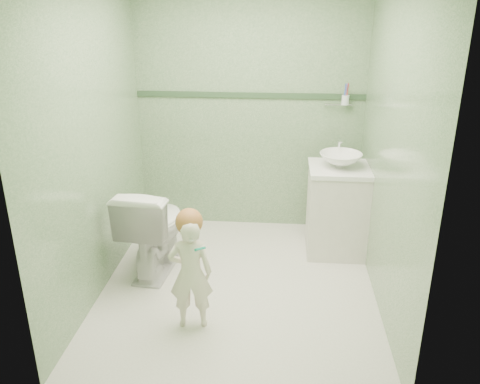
{
  "coord_description": "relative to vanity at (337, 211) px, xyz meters",
  "views": [
    {
      "loc": [
        0.32,
        -3.51,
        2.24
      ],
      "look_at": [
        0.0,
        0.15,
        0.78
      ],
      "focal_mm": 37.16,
      "sensor_mm": 36.0,
      "label": 1
    }
  ],
  "objects": [
    {
      "name": "trim_stripe",
      "position": [
        -0.84,
        0.54,
        0.95
      ],
      "size": [
        2.2,
        0.02,
        0.05
      ],
      "primitive_type": "cube",
      "color": "#314D30",
      "rests_on": "room_shell"
    },
    {
      "name": "hair_cap",
      "position": [
        -1.13,
        -1.21,
        0.41
      ],
      "size": [
        0.19,
        0.19,
        0.19
      ],
      "primitive_type": "sphere",
      "color": "#A96734",
      "rests_on": "toddler"
    },
    {
      "name": "faucet",
      "position": [
        0.0,
        0.19,
        0.57
      ],
      "size": [
        0.03,
        0.13,
        0.18
      ],
      "color": "silver",
      "rests_on": "counter"
    },
    {
      "name": "teal_toothbrush",
      "position": [
        -1.04,
        -1.34,
        0.29
      ],
      "size": [
        0.11,
        0.14,
        0.08
      ],
      "color": "#0D8E73",
      "rests_on": "toddler"
    },
    {
      "name": "ground",
      "position": [
        -0.84,
        -0.7,
        -0.4
      ],
      "size": [
        2.5,
        2.5,
        0.0
      ],
      "primitive_type": "plane",
      "color": "beige",
      "rests_on": "ground"
    },
    {
      "name": "room_shell",
      "position": [
        -0.84,
        -0.7,
        0.8
      ],
      "size": [
        2.5,
        2.54,
        2.4
      ],
      "color": "gray",
      "rests_on": "ground"
    },
    {
      "name": "toddler",
      "position": [
        -1.13,
        -1.23,
        0.02
      ],
      "size": [
        0.33,
        0.24,
        0.85
      ],
      "primitive_type": "imported",
      "rotation": [
        0.0,
        0.0,
        3.27
      ],
      "color": "white",
      "rests_on": "ground"
    },
    {
      "name": "vanity",
      "position": [
        0.0,
        0.0,
        0.0
      ],
      "size": [
        0.52,
        0.5,
        0.8
      ],
      "primitive_type": "cube",
      "color": "silver",
      "rests_on": "ground"
    },
    {
      "name": "cup_holder",
      "position": [
        0.05,
        0.48,
        0.93
      ],
      "size": [
        0.26,
        0.07,
        0.21
      ],
      "color": "silver",
      "rests_on": "room_shell"
    },
    {
      "name": "counter",
      "position": [
        0.0,
        0.0,
        0.41
      ],
      "size": [
        0.54,
        0.52,
        0.04
      ],
      "primitive_type": "cube",
      "color": "white",
      "rests_on": "vanity"
    },
    {
      "name": "basin",
      "position": [
        0.0,
        0.0,
        0.49
      ],
      "size": [
        0.37,
        0.37,
        0.13
      ],
      "primitive_type": "imported",
      "color": "white",
      "rests_on": "counter"
    },
    {
      "name": "toilet",
      "position": [
        -1.58,
        -0.47,
        -0.0
      ],
      "size": [
        0.53,
        0.82,
        0.8
      ],
      "primitive_type": "imported",
      "rotation": [
        0.0,
        0.0,
        3.04
      ],
      "color": "white",
      "rests_on": "ground"
    }
  ]
}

